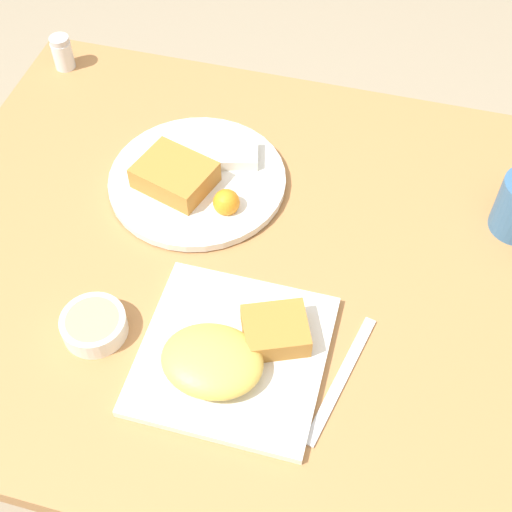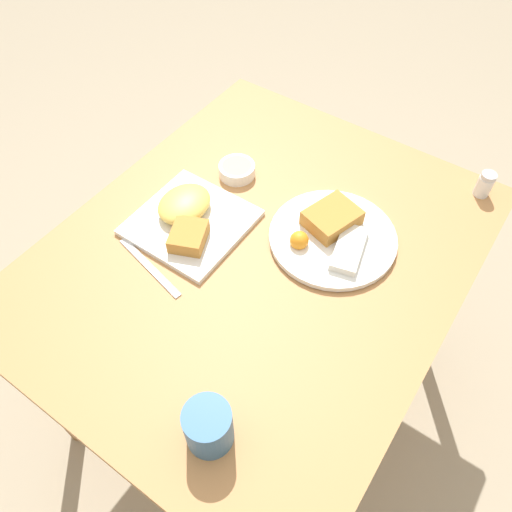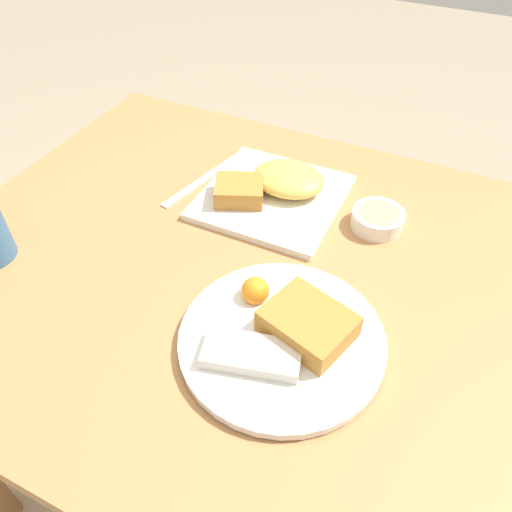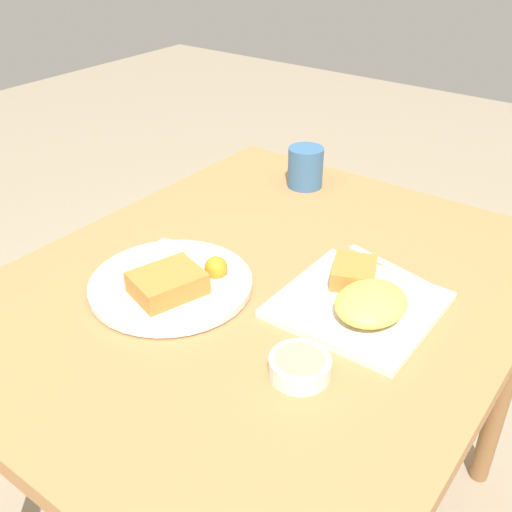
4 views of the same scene
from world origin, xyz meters
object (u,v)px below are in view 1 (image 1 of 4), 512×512
object	(u,v)px
plate_square_near	(231,354)
plate_oval_far	(195,178)
salt_shaker	(63,54)
sauce_ramekin	(94,325)
butter_knife	(341,379)

from	to	relation	value
plate_square_near	plate_oval_far	xyz separation A→B (m)	(-0.15, 0.31, -0.00)
salt_shaker	sauce_ramekin	bearing A→B (deg)	-61.75
plate_square_near	butter_knife	size ratio (longest dim) A/B	1.19
plate_square_near	plate_oval_far	bearing A→B (deg)	116.30
sauce_ramekin	salt_shaker	distance (m)	0.63
sauce_ramekin	butter_knife	bearing A→B (deg)	2.49
plate_oval_far	salt_shaker	bearing A→B (deg)	145.54
sauce_ramekin	butter_knife	xyz separation A→B (m)	(0.36, 0.02, -0.02)
plate_square_near	butter_knife	bearing A→B (deg)	4.43
plate_square_near	salt_shaker	distance (m)	0.75
plate_square_near	sauce_ramekin	world-z (taller)	plate_square_near
sauce_ramekin	butter_knife	size ratio (longest dim) A/B	0.44
butter_knife	sauce_ramekin	bearing A→B (deg)	105.14
plate_oval_far	salt_shaker	world-z (taller)	salt_shaker
salt_shaker	plate_square_near	bearing A→B (deg)	-47.61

